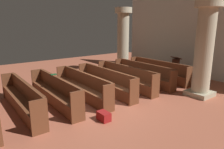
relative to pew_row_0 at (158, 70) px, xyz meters
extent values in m
plane|color=#AD5B42|center=(0.76, -3.91, -0.49)|extent=(19.20, 19.20, 0.00)
cube|color=silver|center=(0.76, 2.17, 1.76)|extent=(10.00, 0.16, 4.50)
cube|color=brown|center=(0.00, -0.03, -0.07)|extent=(3.40, 0.38, 0.05)
cube|color=brown|center=(0.00, 0.14, 0.20)|extent=(3.40, 0.04, 0.48)
cube|color=brown|center=(0.00, 0.19, 0.43)|extent=(3.27, 0.06, 0.02)
cube|color=brown|center=(-1.73, -0.03, -0.03)|extent=(0.06, 0.44, 0.93)
cube|color=brown|center=(1.73, -0.03, -0.03)|extent=(0.06, 0.44, 0.93)
cube|color=brown|center=(0.00, -0.20, -0.28)|extent=(3.40, 0.03, 0.38)
cube|color=brown|center=(0.00, -1.11, -0.07)|extent=(3.40, 0.38, 0.05)
cube|color=brown|center=(0.00, -0.94, 0.20)|extent=(3.40, 0.04, 0.48)
cube|color=brown|center=(0.00, -0.89, 0.43)|extent=(3.27, 0.06, 0.02)
cube|color=brown|center=(-1.73, -1.11, -0.03)|extent=(0.06, 0.44, 0.93)
cube|color=brown|center=(1.73, -1.11, -0.03)|extent=(0.06, 0.44, 0.93)
cube|color=brown|center=(0.00, -1.28, -0.28)|extent=(3.40, 0.03, 0.38)
cube|color=brown|center=(0.00, -2.19, -0.07)|extent=(3.40, 0.38, 0.05)
cube|color=brown|center=(0.00, -2.02, 0.20)|extent=(3.40, 0.04, 0.48)
cube|color=brown|center=(0.00, -1.97, 0.43)|extent=(3.27, 0.06, 0.02)
cube|color=brown|center=(-1.73, -2.19, -0.03)|extent=(0.06, 0.44, 0.93)
cube|color=brown|center=(1.73, -2.19, -0.03)|extent=(0.06, 0.44, 0.93)
cube|color=brown|center=(0.00, -2.36, -0.28)|extent=(3.40, 0.03, 0.38)
cube|color=brown|center=(0.00, -3.27, -0.07)|extent=(3.40, 0.38, 0.05)
cube|color=brown|center=(0.00, -3.10, 0.20)|extent=(3.40, 0.04, 0.48)
cube|color=brown|center=(0.00, -3.05, 0.43)|extent=(3.27, 0.06, 0.02)
cube|color=brown|center=(-1.73, -3.27, -0.03)|extent=(0.06, 0.44, 0.93)
cube|color=brown|center=(1.73, -3.27, -0.03)|extent=(0.06, 0.44, 0.93)
cube|color=brown|center=(0.00, -3.44, -0.28)|extent=(3.40, 0.03, 0.38)
cube|color=brown|center=(0.00, -4.35, -0.07)|extent=(3.40, 0.38, 0.05)
cube|color=brown|center=(0.00, -4.18, 0.20)|extent=(3.40, 0.05, 0.48)
cube|color=brown|center=(0.00, -4.13, 0.43)|extent=(3.27, 0.06, 0.02)
cube|color=brown|center=(-1.73, -4.35, -0.03)|extent=(0.06, 0.44, 0.93)
cube|color=brown|center=(1.73, -4.35, -0.03)|extent=(0.06, 0.44, 0.93)
cube|color=brown|center=(0.00, -4.52, -0.28)|extent=(3.40, 0.03, 0.38)
cube|color=brown|center=(0.00, -5.42, -0.07)|extent=(3.40, 0.38, 0.05)
cube|color=brown|center=(0.00, -5.26, 0.20)|extent=(3.40, 0.04, 0.48)
cube|color=brown|center=(0.00, -5.21, 0.43)|extent=(3.27, 0.06, 0.02)
cube|color=brown|center=(-1.73, -5.42, -0.03)|extent=(0.06, 0.44, 0.93)
cube|color=brown|center=(1.73, -5.42, -0.03)|extent=(0.06, 0.44, 0.93)
cube|color=brown|center=(0.00, -5.60, -0.28)|extent=(3.40, 0.03, 0.38)
cube|color=brown|center=(0.00, -6.50, -0.07)|extent=(3.40, 0.38, 0.05)
cube|color=brown|center=(0.00, -6.34, 0.20)|extent=(3.40, 0.04, 0.48)
cube|color=brown|center=(0.00, -6.29, 0.43)|extent=(3.27, 0.06, 0.02)
cube|color=brown|center=(-1.73, -6.50, -0.03)|extent=(0.06, 0.44, 0.93)
cube|color=brown|center=(1.73, -6.50, -0.03)|extent=(0.06, 0.44, 0.93)
cube|color=brown|center=(0.00, -6.68, -0.28)|extent=(3.40, 0.03, 0.38)
cube|color=tan|center=(2.58, -0.56, -0.40)|extent=(0.89, 0.89, 0.18)
cylinder|color=#BCB293|center=(2.58, -0.56, 1.25)|extent=(0.66, 0.66, 3.13)
cylinder|color=beige|center=(2.58, -0.56, 2.96)|extent=(0.96, 0.96, 0.30)
cube|color=tan|center=(-2.53, -0.17, -0.40)|extent=(0.89, 0.89, 0.18)
cylinder|color=#BCB293|center=(-2.53, -0.17, 1.25)|extent=(0.66, 0.66, 3.13)
cylinder|color=beige|center=(-2.53, -0.17, 2.96)|extent=(0.96, 0.96, 0.30)
cube|color=#492215|center=(0.19, 1.15, -0.46)|extent=(0.45, 0.45, 0.06)
cube|color=#562819|center=(0.19, 1.15, -0.02)|extent=(0.28, 0.28, 0.95)
cube|color=#5B2A1A|center=(0.19, 1.15, 0.52)|extent=(0.48, 0.35, 0.15)
cube|color=#194723|center=(-0.48, -5.21, 0.45)|extent=(0.14, 0.21, 0.03)
cube|color=maroon|center=(2.07, -4.78, -0.36)|extent=(0.42, 0.26, 0.26)
camera|label=1|loc=(6.63, -7.95, 2.26)|focal=33.24mm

